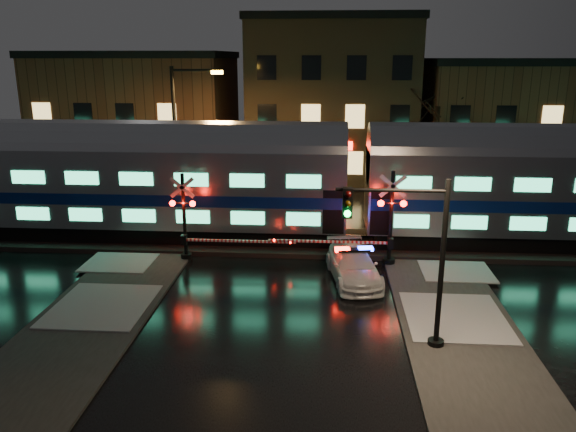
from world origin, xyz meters
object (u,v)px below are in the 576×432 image
object	(u,v)px
traffic_light	(414,261)
crossing_signal_left	(192,226)
crossing_signal_right	(383,228)
police_car	(353,266)
streetlight	(180,134)

from	to	relation	value
traffic_light	crossing_signal_left	bearing A→B (deg)	135.32
crossing_signal_right	traffic_light	bearing A→B (deg)	-88.07
police_car	streetlight	xyz separation A→B (m)	(-9.39, 8.50, 4.31)
crossing_signal_left	streetlight	world-z (taller)	streetlight
police_car	crossing_signal_right	world-z (taller)	crossing_signal_right
police_car	traffic_light	xyz separation A→B (m)	(1.58, -5.59, 2.31)
police_car	crossing_signal_left	xyz separation A→B (m)	(-7.28, 1.81, 1.03)
crossing_signal_right	traffic_light	distance (m)	7.50
crossing_signal_right	crossing_signal_left	distance (m)	8.61
police_car	streetlight	world-z (taller)	streetlight
police_car	crossing_signal_right	bearing A→B (deg)	44.34
crossing_signal_left	traffic_light	size ratio (longest dim) A/B	1.03
crossing_signal_right	streetlight	xyz separation A→B (m)	(-10.72, 6.69, 3.16)
traffic_light	streetlight	size ratio (longest dim) A/B	0.65
crossing_signal_left	streetlight	distance (m)	7.75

